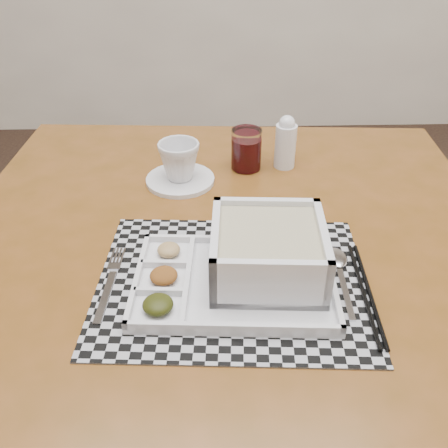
% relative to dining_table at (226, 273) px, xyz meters
% --- Properties ---
extents(dining_table, '(1.09, 1.09, 0.78)m').
position_rel_dining_table_xyz_m(dining_table, '(0.00, 0.00, 0.00)').
color(dining_table, '#56360F').
rests_on(dining_table, ground).
extents(placemat, '(0.46, 0.38, 0.00)m').
position_rel_dining_table_xyz_m(placemat, '(0.01, -0.12, 0.08)').
color(placemat, '#98999F').
rests_on(placemat, dining_table).
extents(serving_tray, '(0.33, 0.24, 0.10)m').
position_rel_dining_table_xyz_m(serving_tray, '(0.05, -0.11, 0.12)').
color(serving_tray, silver).
rests_on(serving_tray, placemat).
extents(fork, '(0.03, 0.19, 0.00)m').
position_rel_dining_table_xyz_m(fork, '(-0.20, -0.11, 0.08)').
color(fork, '#BCBCC3').
rests_on(fork, placemat).
extents(spoon, '(0.04, 0.18, 0.01)m').
position_rel_dining_table_xyz_m(spoon, '(0.19, -0.08, 0.09)').
color(spoon, '#BCBCC3').
rests_on(spoon, placemat).
extents(chopsticks, '(0.03, 0.24, 0.01)m').
position_rel_dining_table_xyz_m(chopsticks, '(0.22, -0.16, 0.09)').
color(chopsticks, black).
rests_on(chopsticks, placemat).
extents(saucer, '(0.15, 0.15, 0.01)m').
position_rel_dining_table_xyz_m(saucer, '(-0.09, 0.22, 0.08)').
color(saucer, silver).
rests_on(saucer, dining_table).
extents(cup, '(0.11, 0.11, 0.08)m').
position_rel_dining_table_xyz_m(cup, '(-0.09, 0.22, 0.13)').
color(cup, silver).
rests_on(cup, saucer).
extents(juice_glass, '(0.07, 0.07, 0.09)m').
position_rel_dining_table_xyz_m(juice_glass, '(0.05, 0.28, 0.12)').
color(juice_glass, white).
rests_on(juice_glass, dining_table).
extents(creamer_bottle, '(0.05, 0.05, 0.12)m').
position_rel_dining_table_xyz_m(creamer_bottle, '(0.14, 0.28, 0.14)').
color(creamer_bottle, silver).
rests_on(creamer_bottle, dining_table).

